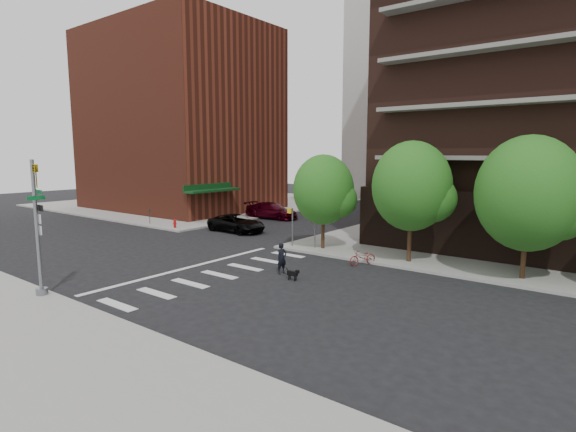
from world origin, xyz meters
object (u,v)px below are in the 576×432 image
at_px(fire_hydrant, 175,223).
at_px(parked_car_maroon, 271,211).
at_px(traffic_signal, 38,239).
at_px(parked_car_black, 237,223).
at_px(dog_walker, 282,258).
at_px(scooter, 363,257).
at_px(parked_car_silver, 318,206).

xyz_separation_m(fire_hydrant, parked_car_maroon, (2.44, 9.93, 0.24)).
height_order(traffic_signal, parked_car_black, traffic_signal).
relative_size(fire_hydrant, parked_car_maroon, 0.13).
relative_size(parked_car_black, parked_car_maroon, 0.94).
bearing_deg(fire_hydrant, dog_walker, -19.24).
xyz_separation_m(parked_car_black, dog_walker, (10.98, -7.91, 0.12)).
distance_m(fire_hydrant, parked_car_black, 5.52).
xyz_separation_m(scooter, dog_walker, (-2.56, -4.28, 0.36)).
bearing_deg(dog_walker, fire_hydrant, 83.69).
relative_size(fire_hydrant, parked_car_silver, 0.17).
relative_size(parked_car_silver, scooter, 2.36).
bearing_deg(scooter, parked_car_silver, 154.02).
bearing_deg(parked_car_silver, parked_car_maroon, 172.23).
bearing_deg(dog_walker, traffic_signal, 161.43).
height_order(fire_hydrant, dog_walker, dog_walker).
distance_m(parked_car_maroon, scooter, 19.63).
height_order(traffic_signal, parked_car_maroon, traffic_signal).
bearing_deg(dog_walker, parked_car_black, 67.16).
relative_size(parked_car_silver, dog_walker, 2.54).
bearing_deg(parked_car_black, fire_hydrant, 117.18).
relative_size(parked_car_black, parked_car_silver, 1.22).
bearing_deg(scooter, fire_hydrant, -159.81).
bearing_deg(traffic_signal, fire_hydrant, 123.26).
xyz_separation_m(traffic_signal, dog_walker, (5.95, 9.72, -1.86)).
xyz_separation_m(parked_car_silver, scooter, (15.33, -18.39, -0.23)).
distance_m(parked_car_black, dog_walker, 13.54).
height_order(parked_car_silver, dog_walker, dog_walker).
xyz_separation_m(parked_car_maroon, scooter, (16.10, -11.23, -0.32)).
distance_m(parked_car_black, scooter, 14.02).
relative_size(parked_car_maroon, parked_car_silver, 1.29).
height_order(parked_car_black, scooter, parked_car_black).
relative_size(fire_hydrant, parked_car_black, 0.14).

